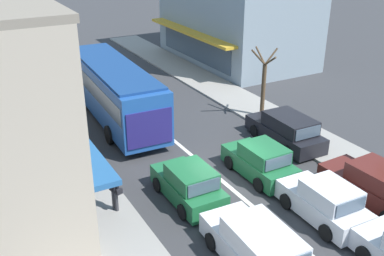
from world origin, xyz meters
name	(u,v)px	position (x,y,z in m)	size (l,w,h in m)	color
ground_plane	(224,182)	(0.00, 0.00, 0.00)	(140.00, 140.00, 0.00)	#353538
lane_centre_line	(181,146)	(0.00, 4.00, 0.00)	(0.20, 28.00, 0.01)	silver
sidewalk_left	(33,160)	(-6.80, 6.00, 0.07)	(5.20, 44.00, 0.14)	gray
kerb_right	(256,110)	(6.20, 6.00, 0.06)	(2.80, 44.00, 0.12)	gray
city_bus	(113,88)	(-1.62, 8.95, 1.88)	(3.06, 10.95, 3.23)	#1E4C99
hatchback_behind_bus_mid	(325,202)	(1.86, -4.04, 0.71)	(1.90, 3.74, 1.54)	silver
hatchback_behind_bus_near	(260,161)	(1.70, -0.29, 0.71)	(1.82, 3.70, 1.54)	#1E6638
wagon_adjacent_lane_lead	(258,249)	(-1.95, -5.00, 0.75)	(2.08, 4.57, 1.58)	silver
hatchback_adjacent_lane_trail	(189,185)	(-1.98, -0.46, 0.71)	(1.82, 3.70, 1.54)	#1E6638
parked_wagon_kerb_front	(377,186)	(4.44, -4.26, 0.75)	(2.05, 4.56, 1.58)	#561E19
parked_wagon_kerb_second	(286,130)	(4.78, 1.67, 0.75)	(2.03, 4.54, 1.58)	black
traffic_light_downstreet	(39,46)	(-3.97, 16.59, 2.85)	(0.32, 0.24, 4.20)	gray
street_tree_right	(263,85)	(5.84, 5.05, 1.98)	(1.80, 1.82, 4.12)	brown
pedestrian_with_handbag_near	(114,189)	(-4.86, 0.12, 1.07)	(0.38, 0.65, 1.63)	#333338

